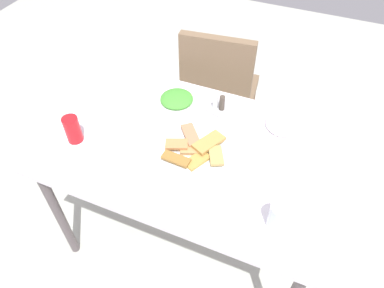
{
  "coord_description": "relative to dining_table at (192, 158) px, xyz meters",
  "views": [
    {
      "loc": [
        0.4,
        -0.95,
        1.84
      ],
      "look_at": [
        0.01,
        -0.02,
        0.77
      ],
      "focal_mm": 33.39,
      "sensor_mm": 36.0,
      "label": 1
    }
  ],
  "objects": [
    {
      "name": "ground_plane",
      "position": [
        0.0,
        0.0,
        -0.66
      ],
      "size": [
        6.0,
        6.0,
        0.0
      ],
      "primitive_type": "plane",
      "color": "#B2B5A8"
    },
    {
      "name": "dining_table",
      "position": [
        0.0,
        0.0,
        0.0
      ],
      "size": [
        1.24,
        0.8,
        0.74
      ],
      "color": "white",
      "rests_on": "ground_plane"
    },
    {
      "name": "dining_chair",
      "position": [
        -0.11,
        0.68,
        -0.13
      ],
      "size": [
        0.47,
        0.47,
        0.92
      ],
      "color": "brown",
      "rests_on": "ground_plane"
    },
    {
      "name": "pide_platter",
      "position": [
        0.02,
        -0.04,
        0.09
      ],
      "size": [
        0.3,
        0.3,
        0.04
      ],
      "color": "white",
      "rests_on": "dining_table"
    },
    {
      "name": "salad_plate_greens",
      "position": [
        -0.18,
        0.23,
        0.1
      ],
      "size": [
        0.21,
        0.21,
        0.05
      ],
      "color": "white",
      "rests_on": "dining_table"
    },
    {
      "name": "salad_plate_rice",
      "position": [
        0.32,
        0.25,
        0.1
      ],
      "size": [
        0.23,
        0.23,
        0.06
      ],
      "color": "white",
      "rests_on": "dining_table"
    },
    {
      "name": "soda_can",
      "position": [
        -0.48,
        -0.16,
        0.14
      ],
      "size": [
        0.08,
        0.08,
        0.12
      ],
      "primitive_type": "cylinder",
      "rotation": [
        0.0,
        0.0,
        6.07
      ],
      "color": "red",
      "rests_on": "dining_table"
    },
    {
      "name": "drinking_glass",
      "position": [
        0.42,
        -0.24,
        0.14
      ],
      "size": [
        0.07,
        0.07,
        0.11
      ],
      "primitive_type": "cylinder",
      "color": "silver",
      "rests_on": "dining_table"
    },
    {
      "name": "paper_napkin",
      "position": [
        0.36,
        -0.02,
        0.08
      ],
      "size": [
        0.17,
        0.17,
        0.0
      ],
      "primitive_type": "cube",
      "rotation": [
        0.0,
        0.0,
        -0.28
      ],
      "color": "white",
      "rests_on": "dining_table"
    },
    {
      "name": "fork",
      "position": [
        0.36,
        -0.03,
        0.09
      ],
      "size": [
        0.16,
        0.03,
        0.0
      ],
      "primitive_type": "cube",
      "rotation": [
        0.0,
        0.0,
        -0.08
      ],
      "color": "silver",
      "rests_on": "paper_napkin"
    },
    {
      "name": "spoon",
      "position": [
        0.36,
        0.0,
        0.09
      ],
      "size": [
        0.17,
        0.04,
        0.0
      ],
      "primitive_type": "cube",
      "rotation": [
        0.0,
        0.0,
        -0.15
      ],
      "color": "silver",
      "rests_on": "paper_napkin"
    },
    {
      "name": "condiment_caddy",
      "position": [
        0.02,
        0.26,
        0.11
      ],
      "size": [
        0.11,
        0.11,
        0.09
      ],
      "color": "#B2B2B7",
      "rests_on": "dining_table"
    }
  ]
}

